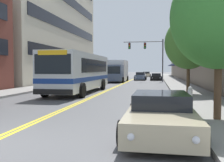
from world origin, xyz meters
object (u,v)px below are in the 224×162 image
at_px(car_champagne_moving_lead, 147,74).
at_px(traffic_signal_mast, 149,52).
at_px(car_black_parked_right_mid, 156,77).
at_px(street_tree_right_mid, 189,43).
at_px(city_bus, 80,71).
at_px(fire_hydrant, 190,95).
at_px(car_slate_blue_moving_second, 141,76).
at_px(box_truck, 117,71).
at_px(street_tree_right_near, 219,16).
at_px(car_navy_parked_left_near, 94,78).
at_px(car_beige_parked_right_foreground, 161,114).

xyz_separation_m(car_champagne_moving_lead, traffic_signal_mast, (1.31, -24.88, 3.93)).
relative_size(car_black_parked_right_mid, street_tree_right_mid, 0.82).
height_order(city_bus, car_champagne_moving_lead, city_bus).
height_order(street_tree_right_mid, fire_hydrant, street_tree_right_mid).
bearing_deg(car_black_parked_right_mid, car_slate_blue_moving_second, 176.19).
bearing_deg(car_slate_blue_moving_second, box_truck, -115.95).
relative_size(traffic_signal_mast, street_tree_right_mid, 1.17).
bearing_deg(car_slate_blue_moving_second, city_bus, -98.17).
relative_size(city_bus, street_tree_right_near, 1.97).
height_order(car_black_parked_right_mid, street_tree_right_near, street_tree_right_near).
height_order(car_champagne_moving_lead, car_slate_blue_moving_second, car_slate_blue_moving_second).
height_order(box_truck, street_tree_right_mid, street_tree_right_mid).
distance_m(car_navy_parked_left_near, street_tree_right_mid, 19.39).
xyz_separation_m(car_champagne_moving_lead, car_slate_blue_moving_second, (-0.29, -19.34, 0.05)).
bearing_deg(car_beige_parked_right_foreground, car_navy_parked_left_near, 108.23).
height_order(car_black_parked_right_mid, box_truck, box_truck).
relative_size(car_navy_parked_left_near, car_champagne_moving_lead, 0.94).
distance_m(box_truck, street_tree_right_mid, 20.45).
distance_m(car_champagne_moving_lead, street_tree_right_mid, 44.73).
xyz_separation_m(city_bus, fire_hydrant, (7.80, -6.62, -1.15)).
xyz_separation_m(car_slate_blue_moving_second, box_truck, (-3.09, -6.34, 0.98)).
bearing_deg(fire_hydrant, car_slate_blue_moving_second, 98.13).
xyz_separation_m(traffic_signal_mast, street_tree_right_mid, (3.33, -19.49, -0.79)).
distance_m(street_tree_right_mid, fire_hydrant, 6.36).
relative_size(car_champagne_moving_lead, fire_hydrant, 5.45).
distance_m(car_beige_parked_right_foreground, car_slate_blue_moving_second, 36.00).
distance_m(car_slate_blue_moving_second, traffic_signal_mast, 6.95).
relative_size(car_champagne_moving_lead, street_tree_right_near, 0.89).
bearing_deg(street_tree_right_near, car_navy_parked_left_near, 113.28).
xyz_separation_m(car_champagne_moving_lead, street_tree_right_mid, (4.64, -44.38, 3.14)).
bearing_deg(car_beige_parked_right_foreground, city_bus, 117.66).
bearing_deg(fire_hydrant, street_tree_right_mid, 84.12).
bearing_deg(car_navy_parked_left_near, car_black_parked_right_mid, 46.52).
relative_size(car_navy_parked_left_near, box_truck, 0.58).
bearing_deg(fire_hydrant, street_tree_right_near, -83.04).
distance_m(car_black_parked_right_mid, street_tree_right_mid, 25.16).
distance_m(city_bus, car_slate_blue_moving_second, 24.19).
height_order(traffic_signal_mast, fire_hydrant, traffic_signal_mast).
relative_size(car_navy_parked_left_near, street_tree_right_near, 0.83).
xyz_separation_m(car_slate_blue_moving_second, street_tree_right_near, (4.81, -34.24, 3.07)).
height_order(car_champagne_moving_lead, traffic_signal_mast, traffic_signal_mast).
relative_size(car_black_parked_right_mid, traffic_signal_mast, 0.70).
distance_m(city_bus, car_champagne_moving_lead, 43.43).
bearing_deg(car_black_parked_right_mid, street_tree_right_mid, -84.87).
bearing_deg(street_tree_right_mid, traffic_signal_mast, 99.70).
height_order(car_beige_parked_right_foreground, car_champagne_moving_lead, car_champagne_moving_lead).
distance_m(car_navy_parked_left_near, car_slate_blue_moving_second, 11.01).
distance_m(car_black_parked_right_mid, car_champagne_moving_lead, 19.66).
height_order(city_bus, street_tree_right_mid, street_tree_right_mid).
distance_m(city_bus, box_truck, 17.58).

